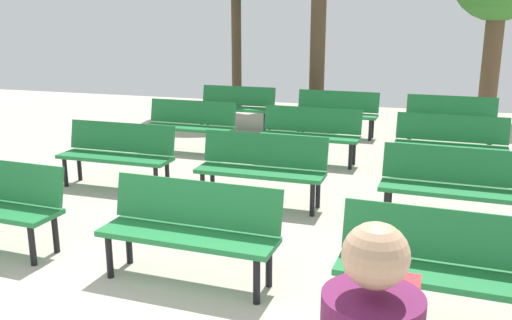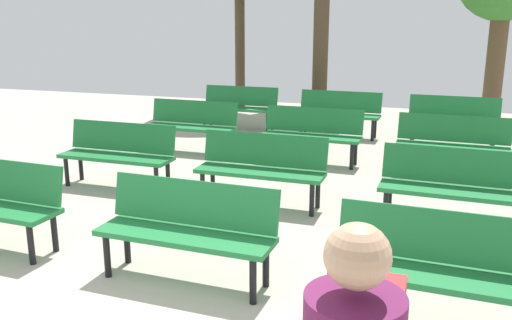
% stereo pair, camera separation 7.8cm
% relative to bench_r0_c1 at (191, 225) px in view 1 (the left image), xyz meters
% --- Properties ---
extents(bench_r0_c1, '(1.62, 0.53, 0.87)m').
position_rel_bench_r0_c1_xyz_m(bench_r0_c1, '(0.00, 0.00, 0.00)').
color(bench_r0_c1, '#1E7238').
rests_on(bench_r0_c1, ground_plane).
extents(bench_r0_c2, '(1.62, 0.55, 0.87)m').
position_rel_bench_r0_c1_xyz_m(bench_r0_c2, '(2.13, -0.12, 0.00)').
color(bench_r0_c2, '#1E7238').
rests_on(bench_r0_c2, ground_plane).
extents(bench_r1_c0, '(1.60, 0.49, 0.87)m').
position_rel_bench_r0_c1_xyz_m(bench_r1_c0, '(-2.10, 2.24, 0.00)').
color(bench_r1_c0, '#1E7238').
rests_on(bench_r1_c0, ground_plane).
extents(bench_r1_c1, '(1.60, 0.50, 0.87)m').
position_rel_bench_r0_c1_xyz_m(bench_r1_c1, '(0.00, 2.13, 0.00)').
color(bench_r1_c1, '#1E7238').
rests_on(bench_r1_c1, ground_plane).
extents(bench_r1_c2, '(1.62, 0.55, 0.87)m').
position_rel_bench_r0_c1_xyz_m(bench_r1_c2, '(2.26, 2.06, 0.00)').
color(bench_r1_c2, '#1E7238').
rests_on(bench_r1_c2, ground_plane).
extents(bench_r2_c0, '(1.61, 0.51, 0.87)m').
position_rel_bench_r0_c1_xyz_m(bench_r2_c0, '(-2.01, 4.44, 0.00)').
color(bench_r2_c0, '#1E7238').
rests_on(bench_r2_c0, ground_plane).
extents(bench_r2_c1, '(1.61, 0.53, 0.87)m').
position_rel_bench_r0_c1_xyz_m(bench_r2_c1, '(0.14, 4.35, 0.00)').
color(bench_r2_c1, '#1E7238').
rests_on(bench_r2_c1, ground_plane).
extents(bench_r2_c2, '(1.61, 0.53, 0.87)m').
position_rel_bench_r0_c1_xyz_m(bench_r2_c2, '(2.27, 4.28, 0.00)').
color(bench_r2_c2, '#1E7238').
rests_on(bench_r2_c2, ground_plane).
extents(bench_r3_c0, '(1.61, 0.50, 0.87)m').
position_rel_bench_r0_c1_xyz_m(bench_r3_c0, '(-1.92, 6.61, 0.00)').
color(bench_r3_c0, '#1E7238').
rests_on(bench_r3_c0, ground_plane).
extents(bench_r3_c1, '(1.61, 0.53, 0.87)m').
position_rel_bench_r0_c1_xyz_m(bench_r3_c1, '(0.21, 6.49, 0.00)').
color(bench_r3_c1, '#1E7238').
rests_on(bench_r3_c1, ground_plane).
extents(bench_r3_c2, '(1.61, 0.53, 0.87)m').
position_rel_bench_r0_c1_xyz_m(bench_r3_c2, '(2.32, 6.43, 0.00)').
color(bench_r3_c2, '#1E7238').
rests_on(bench_r3_c2, ground_plane).
extents(tree_2, '(0.32, 0.32, 3.57)m').
position_rel_bench_r0_c1_xyz_m(tree_2, '(-0.43, 7.64, 1.28)').
color(tree_2, '#4C3A28').
rests_on(tree_2, ground_plane).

